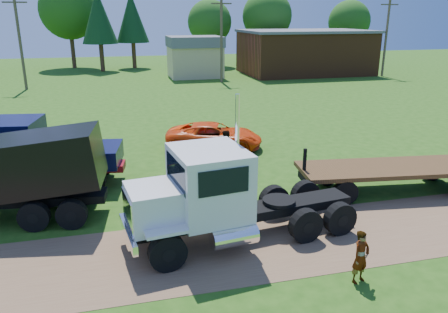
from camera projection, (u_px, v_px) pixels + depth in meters
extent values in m
plane|color=#214C10|center=(300.00, 240.00, 14.43)|extent=(140.00, 140.00, 0.00)
cube|color=brown|center=(300.00, 239.00, 14.43)|extent=(120.00, 4.20, 0.01)
cube|color=black|center=(246.00, 213.00, 14.49)|extent=(7.74, 1.95, 0.31)
cylinder|color=black|center=(168.00, 253.00, 12.56)|extent=(1.16, 0.50, 1.13)
cylinder|color=black|center=(168.00, 253.00, 12.56)|extent=(0.44, 0.43, 0.39)
cylinder|color=black|center=(151.00, 221.00, 14.49)|extent=(1.16, 0.50, 1.13)
cylinder|color=black|center=(151.00, 221.00, 14.49)|extent=(0.44, 0.43, 0.39)
cylinder|color=black|center=(306.00, 226.00, 14.17)|extent=(1.16, 0.50, 1.13)
cylinder|color=black|center=(306.00, 226.00, 14.17)|extent=(0.44, 0.43, 0.39)
cylinder|color=black|center=(274.00, 200.00, 16.11)|extent=(1.16, 0.50, 1.13)
cylinder|color=black|center=(274.00, 200.00, 16.11)|extent=(0.44, 0.43, 0.39)
cylinder|color=black|center=(340.00, 219.00, 14.64)|extent=(1.16, 0.50, 1.13)
cylinder|color=black|center=(340.00, 219.00, 14.64)|extent=(0.44, 0.43, 0.39)
cylinder|color=black|center=(305.00, 195.00, 16.57)|extent=(1.16, 0.50, 1.13)
cylinder|color=black|center=(305.00, 195.00, 16.57)|extent=(0.44, 0.43, 0.39)
cube|color=silver|center=(159.00, 205.00, 13.23)|extent=(2.05, 1.96, 1.23)
cube|color=white|center=(128.00, 212.00, 12.92)|extent=(0.28, 1.53, 1.02)
cube|color=white|center=(128.00, 233.00, 13.12)|extent=(0.45, 2.36, 0.31)
cube|color=silver|center=(209.00, 182.00, 13.64)|extent=(2.45, 2.71, 2.15)
cube|color=black|center=(176.00, 173.00, 13.13)|extent=(0.31, 2.04, 0.87)
cube|color=black|center=(224.00, 182.00, 12.40)|extent=(1.53, 0.24, 0.77)
cube|color=black|center=(197.00, 157.00, 14.59)|extent=(1.53, 0.24, 0.77)
cube|color=silver|center=(167.00, 232.00, 12.35)|extent=(1.28, 0.61, 0.10)
cube|color=silver|center=(150.00, 203.00, 14.29)|extent=(1.28, 0.61, 0.10)
cylinder|color=white|center=(234.00, 237.00, 13.16)|extent=(1.50, 0.79, 0.61)
cylinder|color=white|center=(237.00, 164.00, 14.47)|extent=(0.16, 0.16, 4.71)
cylinder|color=black|center=(279.00, 201.00, 14.84)|extent=(1.26, 1.26, 0.12)
cylinder|color=black|center=(34.00, 216.00, 14.89)|extent=(1.09, 0.45, 1.06)
cylinder|color=black|center=(34.00, 216.00, 14.89)|extent=(0.41, 0.40, 0.37)
cylinder|color=black|center=(49.00, 194.00, 16.79)|extent=(1.09, 0.45, 1.06)
cylinder|color=black|center=(49.00, 194.00, 16.79)|extent=(0.41, 0.40, 0.37)
cylinder|color=black|center=(72.00, 214.00, 15.05)|extent=(1.09, 0.45, 1.06)
cylinder|color=black|center=(72.00, 214.00, 15.05)|extent=(0.41, 0.40, 0.37)
cylinder|color=black|center=(82.00, 192.00, 16.95)|extent=(1.09, 0.45, 1.06)
cylinder|color=black|center=(82.00, 192.00, 16.95)|extent=(0.41, 0.40, 0.37)
cube|color=black|center=(41.00, 162.00, 15.36)|extent=(4.45, 2.77, 2.33)
cube|color=maroon|center=(44.00, 168.00, 18.81)|extent=(6.93, 2.05, 0.29)
cylinder|color=black|center=(93.00, 180.00, 18.11)|extent=(1.12, 0.51, 1.08)
cylinder|color=black|center=(93.00, 180.00, 18.11)|extent=(0.43, 0.42, 0.38)
cylinder|color=black|center=(102.00, 164.00, 20.05)|extent=(1.12, 0.51, 1.08)
cylinder|color=black|center=(102.00, 164.00, 20.05)|extent=(0.43, 0.42, 0.38)
cube|color=black|center=(16.00, 143.00, 18.36)|extent=(2.31, 2.63, 1.96)
cube|color=black|center=(80.00, 155.00, 18.78)|extent=(3.74, 2.77, 0.78)
imported|color=#E7410A|center=(214.00, 136.00, 23.97)|extent=(5.70, 3.82, 1.45)
cube|color=#392812|center=(393.00, 168.00, 18.10)|extent=(8.08, 3.32, 0.18)
cube|color=black|center=(393.00, 174.00, 18.18)|extent=(7.91, 1.95, 0.25)
cylinder|color=black|center=(345.00, 192.00, 17.01)|extent=(1.01, 0.41, 0.98)
cylinder|color=black|center=(327.00, 174.00, 18.95)|extent=(1.01, 0.41, 0.98)
cylinder|color=black|center=(432.00, 169.00, 19.53)|extent=(1.01, 0.41, 0.98)
cube|color=black|center=(305.00, 160.00, 17.50)|extent=(0.13, 0.13, 0.98)
imported|color=#999999|center=(361.00, 257.00, 11.95)|extent=(0.65, 0.53, 1.54)
imported|color=#999999|center=(225.00, 149.00, 20.99)|extent=(1.12, 1.04, 1.85)
cube|color=brown|center=(305.00, 53.00, 54.73)|extent=(15.00, 10.00, 5.00)
cube|color=#5D5E63|center=(306.00, 31.00, 53.91)|extent=(15.40, 10.40, 0.30)
cube|color=tan|center=(195.00, 62.00, 51.68)|extent=(6.00, 5.00, 3.60)
cube|color=#5D5E63|center=(195.00, 42.00, 50.96)|extent=(6.20, 5.40, 1.20)
cylinder|color=#4C3C2B|center=(20.00, 43.00, 42.02)|extent=(0.28, 0.28, 9.00)
cube|color=#4C3C2B|center=(14.00, 2.00, 40.88)|extent=(2.20, 0.14, 0.14)
cylinder|color=#4C3C2B|center=(221.00, 40.00, 46.70)|extent=(0.28, 0.28, 9.00)
cube|color=#4C3C2B|center=(221.00, 3.00, 45.55)|extent=(2.20, 0.14, 0.14)
cylinder|color=#4C3C2B|center=(386.00, 38.00, 51.38)|extent=(0.28, 0.28, 9.00)
cube|color=#4C3C2B|center=(390.00, 5.00, 50.23)|extent=(2.20, 0.14, 0.14)
cylinder|color=#3D2719|center=(73.00, 53.00, 60.46)|extent=(0.56, 0.56, 4.16)
sphere|color=#1F4A12|center=(69.00, 10.00, 58.71)|extent=(7.84, 7.84, 7.84)
cylinder|color=#3D2719|center=(134.00, 55.00, 60.29)|extent=(0.56, 0.56, 3.53)
cone|color=black|center=(132.00, 17.00, 58.75)|extent=(4.43, 4.43, 6.55)
cylinder|color=#3D2719|center=(210.00, 54.00, 62.83)|extent=(0.56, 0.56, 3.28)
sphere|color=#1F4A12|center=(209.00, 22.00, 61.44)|extent=(6.19, 6.19, 6.19)
cylinder|color=#3D2719|center=(266.00, 52.00, 63.75)|extent=(0.56, 0.56, 3.73)
sphere|color=#1F4A12|center=(267.00, 16.00, 62.19)|extent=(7.03, 7.03, 7.03)
cylinder|color=#3D2719|center=(346.00, 52.00, 66.79)|extent=(0.56, 0.56, 3.29)
sphere|color=#1F4A12|center=(349.00, 21.00, 65.41)|extent=(6.21, 6.21, 6.21)
cylinder|color=#3D2719|center=(102.00, 57.00, 56.94)|extent=(0.56, 0.56, 3.58)
cone|color=black|center=(98.00, 17.00, 55.38)|extent=(4.50, 4.50, 6.65)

